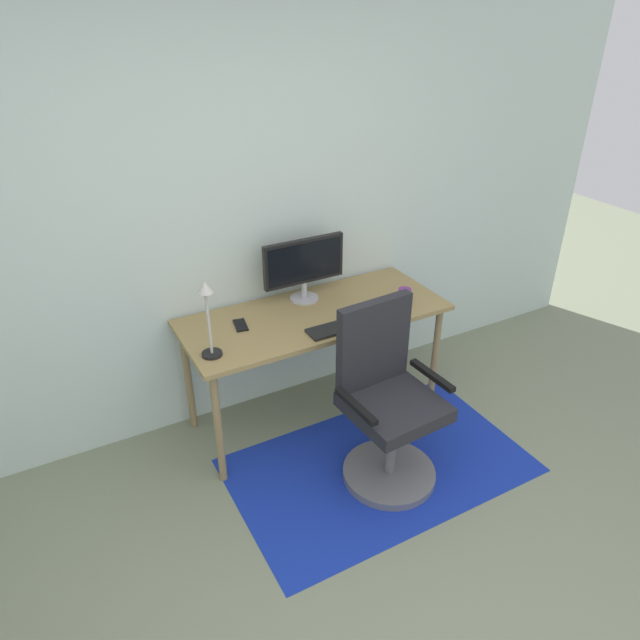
% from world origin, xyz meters
% --- Properties ---
extents(wall_back, '(6.00, 0.10, 2.60)m').
position_xyz_m(wall_back, '(0.00, 2.20, 1.30)').
color(wall_back, silver).
rests_on(wall_back, ground).
extents(area_rug, '(1.72, 1.04, 0.01)m').
position_xyz_m(area_rug, '(0.53, 1.19, 0.00)').
color(area_rug, '#162FA4').
rests_on(area_rug, ground).
extents(desk, '(1.61, 0.66, 0.77)m').
position_xyz_m(desk, '(0.43, 1.80, 0.69)').
color(desk, '#987F4B').
rests_on(desk, ground).
extents(monitor, '(0.53, 0.18, 0.40)m').
position_xyz_m(monitor, '(0.46, 1.99, 1.01)').
color(monitor, '#B2B2B7').
rests_on(monitor, desk).
extents(keyboard, '(0.43, 0.13, 0.02)m').
position_xyz_m(keyboard, '(0.49, 1.56, 0.78)').
color(keyboard, black).
rests_on(keyboard, desk).
extents(computer_mouse, '(0.06, 0.10, 0.03)m').
position_xyz_m(computer_mouse, '(0.79, 1.60, 0.78)').
color(computer_mouse, white).
rests_on(computer_mouse, desk).
extents(coffee_cup, '(0.08, 0.08, 0.09)m').
position_xyz_m(coffee_cup, '(0.99, 1.66, 0.81)').
color(coffee_cup, '#702680').
rests_on(coffee_cup, desk).
extents(cell_phone, '(0.09, 0.15, 0.01)m').
position_xyz_m(cell_phone, '(-0.02, 1.86, 0.77)').
color(cell_phone, black).
rests_on(cell_phone, desk).
extents(desk_lamp, '(0.11, 0.11, 0.43)m').
position_xyz_m(desk_lamp, '(-0.27, 1.65, 1.04)').
color(desk_lamp, black).
rests_on(desk_lamp, desk).
extents(office_chair, '(0.57, 0.53, 1.06)m').
position_xyz_m(office_chair, '(0.53, 1.14, 0.44)').
color(office_chair, slate).
rests_on(office_chair, ground).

